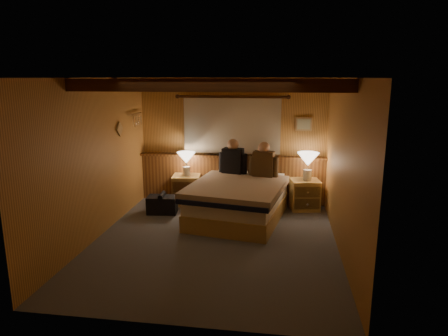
% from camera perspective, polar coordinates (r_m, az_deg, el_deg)
% --- Properties ---
extents(floor, '(4.20, 4.20, 0.00)m').
position_cam_1_polar(floor, '(6.08, -1.36, -10.47)').
color(floor, '#545B64').
rests_on(floor, ground).
extents(ceiling, '(4.20, 4.20, 0.00)m').
position_cam_1_polar(ceiling, '(5.59, -1.50, 12.77)').
color(ceiling, tan).
rests_on(ceiling, wall_back).
extents(wall_back, '(3.60, 0.00, 3.60)m').
position_cam_1_polar(wall_back, '(7.76, 1.19, 3.89)').
color(wall_back, gold).
rests_on(wall_back, floor).
extents(wall_left, '(0.00, 4.20, 4.20)m').
position_cam_1_polar(wall_left, '(6.27, -17.87, 1.12)').
color(wall_left, gold).
rests_on(wall_left, floor).
extents(wall_right, '(0.00, 4.20, 4.20)m').
position_cam_1_polar(wall_right, '(5.70, 16.71, 0.07)').
color(wall_right, gold).
rests_on(wall_right, floor).
extents(wall_front, '(3.60, 0.00, 3.60)m').
position_cam_1_polar(wall_front, '(3.74, -6.88, -6.10)').
color(wall_front, gold).
rests_on(wall_front, floor).
extents(wainscot, '(3.60, 0.23, 0.94)m').
position_cam_1_polar(wainscot, '(7.84, 1.10, -1.35)').
color(wainscot, brown).
rests_on(wainscot, wall_back).
extents(curtain_window, '(2.18, 0.09, 1.11)m').
position_cam_1_polar(curtain_window, '(7.65, 1.13, 6.19)').
color(curtain_window, '#482612').
rests_on(curtain_window, wall_back).
extents(ceiling_beams, '(3.60, 1.65, 0.16)m').
position_cam_1_polar(ceiling_beams, '(5.74, -1.23, 11.87)').
color(ceiling_beams, '#482612').
rests_on(ceiling_beams, ceiling).
extents(coat_rail, '(0.05, 0.55, 0.24)m').
position_cam_1_polar(coat_rail, '(7.60, -12.37, 6.96)').
color(coat_rail, white).
rests_on(coat_rail, wall_left).
extents(framed_print, '(0.30, 0.04, 0.25)m').
position_cam_1_polar(framed_print, '(7.64, 11.33, 6.15)').
color(framed_print, tan).
rests_on(framed_print, wall_back).
extents(bed, '(1.77, 2.13, 0.65)m').
position_cam_1_polar(bed, '(6.89, 2.04, -4.63)').
color(bed, tan).
rests_on(bed, floor).
extents(nightstand_left, '(0.56, 0.52, 0.57)m').
position_cam_1_polar(nightstand_left, '(7.76, -5.37, -3.09)').
color(nightstand_left, tan).
rests_on(nightstand_left, floor).
extents(nightstand_right, '(0.58, 0.54, 0.56)m').
position_cam_1_polar(nightstand_right, '(7.57, 11.44, -3.74)').
color(nightstand_right, tan).
rests_on(nightstand_right, floor).
extents(lamp_left, '(0.35, 0.35, 0.46)m').
position_cam_1_polar(lamp_left, '(7.60, -5.41, 1.25)').
color(lamp_left, white).
rests_on(lamp_left, nightstand_left).
extents(lamp_right, '(0.40, 0.40, 0.52)m').
position_cam_1_polar(lamp_right, '(7.40, 11.90, 0.99)').
color(lamp_right, white).
rests_on(lamp_right, nightstand_right).
extents(person_left, '(0.54, 0.29, 0.67)m').
position_cam_1_polar(person_left, '(7.45, 1.28, 1.29)').
color(person_left, black).
rests_on(person_left, bed).
extents(person_right, '(0.53, 0.27, 0.65)m').
position_cam_1_polar(person_right, '(7.24, 5.68, 0.84)').
color(person_right, '#49351D').
rests_on(person_right, bed).
extents(duffel_bag, '(0.55, 0.36, 0.38)m').
position_cam_1_polar(duffel_bag, '(7.33, -8.82, -5.14)').
color(duffel_bag, black).
rests_on(duffel_bag, floor).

